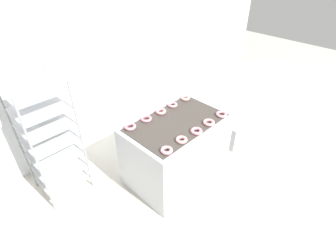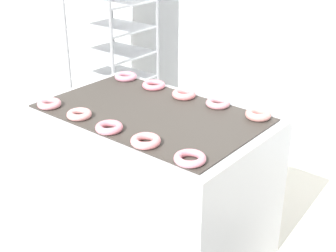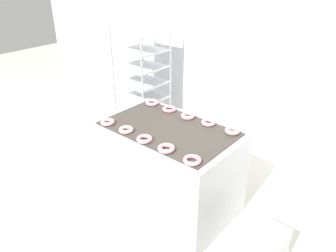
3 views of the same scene
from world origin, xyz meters
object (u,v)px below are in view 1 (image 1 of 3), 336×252
object	(u,v)px
baking_rack_cart	(50,139)
donut_near_rightmost	(222,114)
donut_far_left	(146,119)
donut_near_right	(209,122)
donut_far_leftmost	(130,127)
donut_far_right	(172,105)
donut_far_center	(161,111)
fryer_machine	(176,149)
donut_near_center	(197,131)
glaze_bin	(229,133)
donut_near_left	(182,140)
donut_far_rightmost	(185,98)
donut_near_leftmost	(167,150)

from	to	relation	value
baking_rack_cart	donut_near_rightmost	size ratio (longest dim) A/B	10.84
baking_rack_cart	donut_far_left	bearing A→B (deg)	-31.75
donut_near_right	donut_far_leftmost	world-z (taller)	donut_near_right
donut_far_leftmost	donut_far_right	distance (m)	0.71
donut_near_rightmost	donut_far_center	world-z (taller)	donut_far_center
fryer_machine	donut_far_leftmost	size ratio (longest dim) A/B	9.05
fryer_machine	donut_far_left	size ratio (longest dim) A/B	9.06
donut_near_center	donut_far_leftmost	distance (m)	0.77
glaze_bin	donut_near_left	size ratio (longest dim) A/B	2.98
glaze_bin	donut_near_right	distance (m)	1.09
donut_far_center	donut_far_rightmost	bearing A→B (deg)	1.06
donut_near_left	donut_far_rightmost	xyz separation A→B (m)	(0.72, 0.58, 0.00)
donut_near_center	donut_near_rightmost	distance (m)	0.49
donut_near_center	donut_near_right	bearing A→B (deg)	0.73
baking_rack_cart	donut_far_center	distance (m)	1.35
donut_far_left	donut_far_center	bearing A→B (deg)	-2.58
donut_near_center	donut_far_center	bearing A→B (deg)	89.39
donut_far_rightmost	donut_near_leftmost	bearing A→B (deg)	-148.48
donut_far_left	donut_far_right	bearing A→B (deg)	0.18
donut_near_leftmost	donut_near_center	distance (m)	0.48
donut_far_leftmost	donut_near_rightmost	bearing A→B (deg)	-32.05
fryer_machine	donut_near_center	world-z (taller)	donut_near_center
donut_near_right	donut_far_leftmost	xyz separation A→B (m)	(-0.71, 0.60, -0.00)
glaze_bin	donut_near_leftmost	distance (m)	1.70
donut_far_right	donut_near_right	bearing A→B (deg)	-89.76
fryer_machine	donut_far_center	bearing A→B (deg)	88.48
fryer_machine	donut_near_right	world-z (taller)	donut_near_right
donut_near_leftmost	donut_far_center	xyz separation A→B (m)	(0.48, 0.58, 0.00)
fryer_machine	donut_far_right	size ratio (longest dim) A/B	9.55
donut_near_leftmost	donut_near_left	xyz separation A→B (m)	(0.24, 0.01, -0.00)
donut_near_left	donut_near_center	xyz separation A→B (m)	(0.24, -0.01, 0.00)
donut_near_leftmost	donut_near_rightmost	bearing A→B (deg)	-0.36
donut_near_rightmost	baking_rack_cart	bearing A→B (deg)	144.72
donut_far_center	donut_far_right	xyz separation A→B (m)	(0.23, 0.01, -0.00)
donut_near_leftmost	donut_far_rightmost	world-z (taller)	donut_far_rightmost
donut_near_left	donut_near_leftmost	bearing A→B (deg)	-178.26
donut_far_left	donut_far_center	distance (m)	0.24
donut_far_right	baking_rack_cart	bearing A→B (deg)	157.41
baking_rack_cart	donut_far_left	xyz separation A→B (m)	(0.96, -0.60, 0.11)
donut_near_rightmost	donut_near_center	bearing A→B (deg)	-179.90
donut_far_rightmost	donut_near_rightmost	bearing A→B (deg)	-89.37
donut_far_center	donut_near_leftmost	bearing A→B (deg)	-129.77
fryer_machine	donut_far_rightmost	size ratio (longest dim) A/B	9.51
donut_near_right	donut_far_right	world-z (taller)	donut_near_right
baking_rack_cart	donut_near_right	size ratio (longest dim) A/B	10.86
donut_near_rightmost	donut_far_left	size ratio (longest dim) A/B	1.00
donut_far_leftmost	baking_rack_cart	bearing A→B (deg)	140.77
baking_rack_cart	donut_near_rightmost	world-z (taller)	baking_rack_cart
fryer_machine	donut_near_center	distance (m)	0.54
donut_near_leftmost	donut_near_left	bearing A→B (deg)	1.74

